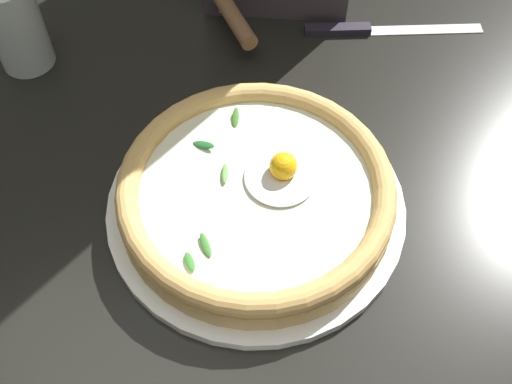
{
  "coord_description": "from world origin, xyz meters",
  "views": [
    {
      "loc": [
        -0.38,
        0.07,
        0.56
      ],
      "look_at": [
        -0.02,
        0.02,
        0.03
      ],
      "focal_mm": 43.09,
      "sensor_mm": 36.0,
      "label": 1
    }
  ],
  "objects_px": {
    "pizza_cutter": "(229,10)",
    "drinking_glass": "(18,31)",
    "table_knife": "(367,29)",
    "pizza": "(256,191)"
  },
  "relations": [
    {
      "from": "pizza",
      "to": "drinking_glass",
      "type": "xyz_separation_m",
      "value": [
        0.27,
        0.26,
        0.02
      ]
    },
    {
      "from": "pizza_cutter",
      "to": "drinking_glass",
      "type": "bearing_deg",
      "value": 94.77
    },
    {
      "from": "pizza_cutter",
      "to": "drinking_glass",
      "type": "xyz_separation_m",
      "value": [
        -0.02,
        0.26,
        0.01
      ]
    },
    {
      "from": "pizza_cutter",
      "to": "table_knife",
      "type": "xyz_separation_m",
      "value": [
        -0.02,
        -0.18,
        -0.03
      ]
    },
    {
      "from": "pizza_cutter",
      "to": "pizza",
      "type": "bearing_deg",
      "value": 179.47
    },
    {
      "from": "table_knife",
      "to": "drinking_glass",
      "type": "xyz_separation_m",
      "value": [
        0.0,
        0.45,
        0.05
      ]
    },
    {
      "from": "pizza_cutter",
      "to": "table_knife",
      "type": "distance_m",
      "value": 0.19
    },
    {
      "from": "pizza",
      "to": "pizza_cutter",
      "type": "height_order",
      "value": "pizza_cutter"
    },
    {
      "from": "table_knife",
      "to": "drinking_glass",
      "type": "height_order",
      "value": "drinking_glass"
    },
    {
      "from": "pizza_cutter",
      "to": "drinking_glass",
      "type": "distance_m",
      "value": 0.27
    }
  ]
}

